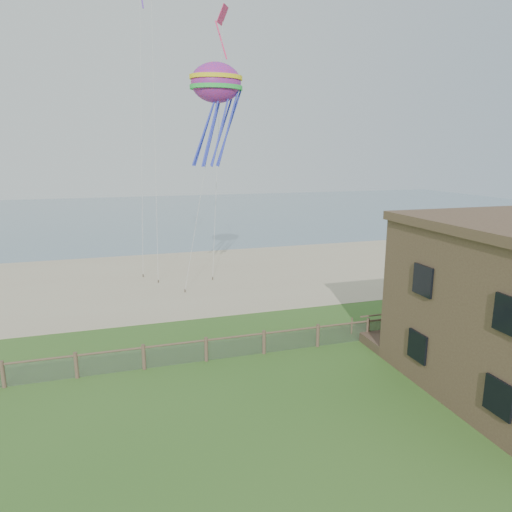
# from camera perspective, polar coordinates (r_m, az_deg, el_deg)

# --- Properties ---
(ground) EXTENTS (160.00, 160.00, 0.00)m
(ground) POSITION_cam_1_polar(r_m,az_deg,el_deg) (19.06, 6.90, -19.22)
(ground) COLOR #346020
(ground) RESTS_ON ground
(sand_beach) EXTENTS (72.00, 20.00, 0.02)m
(sand_beach) POSITION_cam_1_polar(r_m,az_deg,el_deg) (38.67, -6.33, -2.50)
(sand_beach) COLOR tan
(sand_beach) RESTS_ON ground
(ocean) EXTENTS (160.00, 68.00, 0.02)m
(ocean) POSITION_cam_1_polar(r_m,az_deg,el_deg) (81.64, -12.15, 5.25)
(ocean) COLOR slate
(ocean) RESTS_ON ground
(chainlink_fence) EXTENTS (36.20, 0.20, 1.25)m
(chainlink_fence) POSITION_cam_1_polar(r_m,az_deg,el_deg) (23.78, 1.00, -10.88)
(chainlink_fence) COLOR #4A342A
(chainlink_fence) RESTS_ON ground
(motel_deck) EXTENTS (15.00, 2.00, 0.50)m
(motel_deck) POSITION_cam_1_polar(r_m,az_deg,el_deg) (29.59, 26.64, -8.09)
(motel_deck) COLOR brown
(motel_deck) RESTS_ON ground
(picnic_table) EXTENTS (2.12, 1.85, 0.75)m
(picnic_table) POSITION_cam_1_polar(r_m,az_deg,el_deg) (24.40, 23.75, -11.82)
(picnic_table) COLOR brown
(picnic_table) RESTS_ON ground
(octopus_kite) EXTENTS (3.75, 2.96, 6.93)m
(octopus_kite) POSITION_cam_1_polar(r_m,az_deg,el_deg) (30.38, -4.93, 17.45)
(octopus_kite) COLOR #FD2733
(kite_red) EXTENTS (2.21, 1.98, 2.93)m
(kite_red) POSITION_cam_1_polar(r_m,az_deg,el_deg) (33.19, -4.17, 26.45)
(kite_red) COLOR #EC2960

